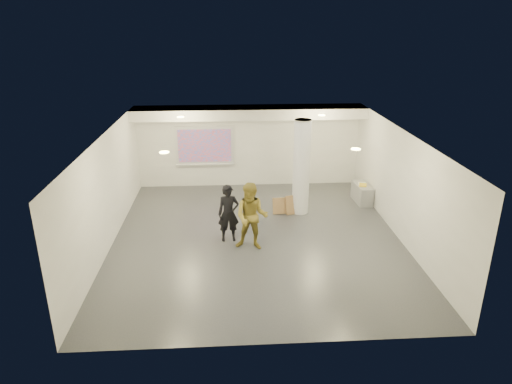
{
  "coord_description": "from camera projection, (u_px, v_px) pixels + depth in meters",
  "views": [
    {
      "loc": [
        -0.75,
        -11.56,
        5.78
      ],
      "look_at": [
        0.0,
        0.4,
        1.25
      ],
      "focal_mm": 32.0,
      "sensor_mm": 36.0,
      "label": 1
    }
  ],
  "objects": [
    {
      "name": "credenza",
      "position": [
        362.0,
        193.0,
        15.36
      ],
      "size": [
        0.51,
        1.09,
        0.62
      ],
      "primitive_type": "cube",
      "rotation": [
        0.0,
        0.0,
        0.06
      ],
      "color": "gray",
      "rests_on": "floor"
    },
    {
      "name": "ceiling",
      "position": [
        257.0,
        134.0,
        11.82
      ],
      "size": [
        8.0,
        9.0,
        0.01
      ],
      "primitive_type": "cube",
      "color": "silver",
      "rests_on": "floor"
    },
    {
      "name": "floor",
      "position": [
        257.0,
        238.0,
        12.88
      ],
      "size": [
        8.0,
        9.0,
        0.01
      ],
      "primitive_type": "cube",
      "color": "#34373C",
      "rests_on": "ground"
    },
    {
      "name": "woman",
      "position": [
        229.0,
        213.0,
        12.51
      ],
      "size": [
        0.62,
        0.43,
        1.62
      ],
      "primitive_type": "imported",
      "rotation": [
        0.0,
        0.0,
        0.08
      ],
      "color": "black",
      "rests_on": "floor"
    },
    {
      "name": "wall_front",
      "position": [
        273.0,
        276.0,
        8.15
      ],
      "size": [
        8.0,
        0.01,
        3.0
      ],
      "primitive_type": "cube",
      "color": "silver",
      "rests_on": "floor"
    },
    {
      "name": "cardboard_back",
      "position": [
        294.0,
        205.0,
        14.44
      ],
      "size": [
        0.59,
        0.33,
        0.6
      ],
      "primitive_type": "cube",
      "rotation": [
        -0.22,
        0.0,
        0.29
      ],
      "color": "olive",
      "rests_on": "floor"
    },
    {
      "name": "wall_left",
      "position": [
        107.0,
        192.0,
        12.12
      ],
      "size": [
        0.01,
        9.0,
        3.0
      ],
      "primitive_type": "cube",
      "color": "silver",
      "rests_on": "floor"
    },
    {
      "name": "soffit_band",
      "position": [
        250.0,
        112.0,
        15.57
      ],
      "size": [
        8.0,
        1.1,
        0.36
      ],
      "primitive_type": "cube",
      "color": "silver",
      "rests_on": "ceiling"
    },
    {
      "name": "downlight_se",
      "position": [
        356.0,
        149.0,
        10.56
      ],
      "size": [
        0.22,
        0.22,
        0.02
      ],
      "primitive_type": "cylinder",
      "color": "#F3E979",
      "rests_on": "ceiling"
    },
    {
      "name": "downlight_ne",
      "position": [
        322.0,
        115.0,
        14.29
      ],
      "size": [
        0.22,
        0.22,
        0.02
      ],
      "primitive_type": "cylinder",
      "color": "#F3E979",
      "rests_on": "ceiling"
    },
    {
      "name": "downlight_nw",
      "position": [
        181.0,
        117.0,
        14.03
      ],
      "size": [
        0.22,
        0.22,
        0.02
      ],
      "primitive_type": "cylinder",
      "color": "#F3E979",
      "rests_on": "ceiling"
    },
    {
      "name": "man",
      "position": [
        252.0,
        217.0,
        12.02
      ],
      "size": [
        1.03,
        0.88,
        1.85
      ],
      "primitive_type": "imported",
      "rotation": [
        0.0,
        0.0,
        -0.22
      ],
      "color": "olive",
      "rests_on": "floor"
    },
    {
      "name": "postit_pad",
      "position": [
        363.0,
        185.0,
        15.17
      ],
      "size": [
        0.32,
        0.38,
        0.03
      ],
      "primitive_type": "cube",
      "rotation": [
        0.0,
        0.0,
        -0.3
      ],
      "color": "yellow",
      "rests_on": "credenza"
    },
    {
      "name": "column",
      "position": [
        301.0,
        167.0,
        14.12
      ],
      "size": [
        0.52,
        0.52,
        3.0
      ],
      "primitive_type": "cylinder",
      "color": "white",
      "rests_on": "floor"
    },
    {
      "name": "projection_screen",
      "position": [
        205.0,
        146.0,
        16.4
      ],
      "size": [
        2.1,
        0.13,
        1.42
      ],
      "color": "silver",
      "rests_on": "wall_back"
    },
    {
      "name": "downlight_sw",
      "position": [
        164.0,
        152.0,
        10.3
      ],
      "size": [
        0.22,
        0.22,
        0.02
      ],
      "primitive_type": "cylinder",
      "color": "#F3E979",
      "rests_on": "ceiling"
    },
    {
      "name": "cardboard_front",
      "position": [
        280.0,
        206.0,
        14.46
      ],
      "size": [
        0.49,
        0.24,
        0.52
      ],
      "primitive_type": "cube",
      "rotation": [
        -0.3,
        0.0,
        0.08
      ],
      "color": "olive",
      "rests_on": "floor"
    },
    {
      "name": "wall_right",
      "position": [
        401.0,
        185.0,
        12.58
      ],
      "size": [
        0.01,
        9.0,
        3.0
      ],
      "primitive_type": "cube",
      "color": "silver",
      "rests_on": "floor"
    },
    {
      "name": "papers_stack",
      "position": [
        362.0,
        184.0,
        15.3
      ],
      "size": [
        0.32,
        0.36,
        0.02
      ],
      "primitive_type": "cube",
      "rotation": [
        0.0,
        0.0,
        -0.26
      ],
      "color": "silver",
      "rests_on": "credenza"
    },
    {
      "name": "wall_back",
      "position": [
        249.0,
        146.0,
        16.55
      ],
      "size": [
        8.0,
        0.01,
        3.0
      ],
      "primitive_type": "cube",
      "color": "silver",
      "rests_on": "floor"
    }
  ]
}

